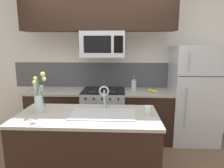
{
  "coord_description": "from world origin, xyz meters",
  "views": [
    {
      "loc": [
        0.32,
        -2.6,
        1.72
      ],
      "look_at": [
        0.18,
        0.27,
        1.16
      ],
      "focal_mm": 32.0,
      "sensor_mm": 36.0,
      "label": 1
    }
  ],
  "objects": [
    {
      "name": "splash_band",
      "position": [
        0.0,
        1.22,
        1.15
      ],
      "size": [
        3.54,
        0.01,
        0.48
      ],
      "primitive_type": "cube",
      "color": "#4C4C51",
      "rests_on": "rear_partition"
    },
    {
      "name": "refrigerator",
      "position": [
        1.6,
        0.92,
        0.86
      ],
      "size": [
        0.79,
        0.74,
        1.72
      ],
      "color": "#B7BABF",
      "rests_on": "ground"
    },
    {
      "name": "stove_range",
      "position": [
        0.0,
        0.9,
        0.46
      ],
      "size": [
        0.76,
        0.64,
        0.93
      ],
      "color": "#B7BABF",
      "rests_on": "ground"
    },
    {
      "name": "rear_partition",
      "position": [
        0.3,
        1.28,
        1.3
      ],
      "size": [
        5.2,
        0.1,
        2.6
      ],
      "primitive_type": "cube",
      "color": "silver",
      "rests_on": "ground"
    },
    {
      "name": "storage_jar_tall",
      "position": [
        -1.26,
        0.93,
        1.0
      ],
      "size": [
        0.1,
        0.1,
        0.17
      ],
      "color": "silver",
      "rests_on": "back_counter_left"
    },
    {
      "name": "island_counter",
      "position": [
        -0.08,
        -0.35,
        0.46
      ],
      "size": [
        1.68,
        0.82,
        0.91
      ],
      "color": "black",
      "rests_on": "ground"
    },
    {
      "name": "french_press",
      "position": [
        0.55,
        0.96,
        1.01
      ],
      "size": [
        0.09,
        0.09,
        0.27
      ],
      "color": "silver",
      "rests_on": "back_counter_right"
    },
    {
      "name": "back_counter_left",
      "position": [
        -0.87,
        0.9,
        0.46
      ],
      "size": [
        1.01,
        0.65,
        0.91
      ],
      "color": "black",
      "rests_on": "ground"
    },
    {
      "name": "banana_bunch",
      "position": [
        0.88,
        0.84,
        0.93
      ],
      "size": [
        0.19,
        0.16,
        0.08
      ],
      "color": "yellow",
      "rests_on": "back_counter_right"
    },
    {
      "name": "upper_cabinet_band",
      "position": [
        -0.07,
        0.85,
        2.25
      ],
      "size": [
        2.56,
        0.34,
        0.6
      ],
      "primitive_type": "cube",
      "color": "black"
    },
    {
      "name": "back_counter_right",
      "position": [
        0.79,
        0.9,
        0.46
      ],
      "size": [
        0.86,
        0.65,
        0.91
      ],
      "color": "black",
      "rests_on": "ground"
    },
    {
      "name": "kitchen_sink",
      "position": [
        0.1,
        -0.35,
        0.84
      ],
      "size": [
        0.76,
        0.44,
        0.16
      ],
      "color": "#ADAFB5",
      "rests_on": "island_counter"
    },
    {
      "name": "sink_faucet",
      "position": [
        0.1,
        -0.13,
        1.11
      ],
      "size": [
        0.14,
        0.14,
        0.31
      ],
      "color": "#B7BABF",
      "rests_on": "island_counter"
    },
    {
      "name": "flower_vase",
      "position": [
        -0.68,
        -0.29,
        1.06
      ],
      "size": [
        0.18,
        0.14,
        0.5
      ],
      "color": "silver",
      "rests_on": "island_counter"
    },
    {
      "name": "drinking_glass",
      "position": [
        0.64,
        -0.33,
        0.96
      ],
      "size": [
        0.07,
        0.07,
        0.11
      ],
      "color": "silver",
      "rests_on": "island_counter"
    },
    {
      "name": "microwave",
      "position": [
        0.0,
        0.88,
        1.73
      ],
      "size": [
        0.74,
        0.4,
        0.43
      ],
      "color": "#B7BABF"
    },
    {
      "name": "storage_jar_medium",
      "position": [
        -1.14,
        0.88,
        0.97
      ],
      "size": [
        0.08,
        0.08,
        0.12
      ],
      "color": "silver",
      "rests_on": "back_counter_left"
    },
    {
      "name": "ground_plane",
      "position": [
        0.0,
        0.0,
        0.0
      ],
      "size": [
        10.0,
        10.0,
        0.0
      ],
      "primitive_type": "plane",
      "color": "brown"
    }
  ]
}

